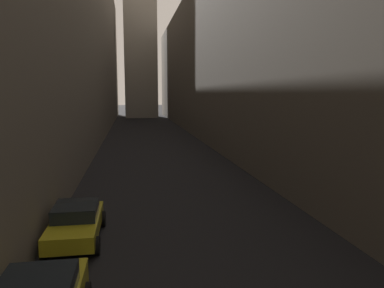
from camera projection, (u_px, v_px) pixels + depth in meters
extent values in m
plane|color=black|center=(154.00, 145.00, 38.88)|extent=(264.00, 264.00, 0.00)
cube|color=#60594F|center=(31.00, 19.00, 37.13)|extent=(13.18, 108.00, 25.58)
cube|color=#60594F|center=(264.00, 56.00, 41.54)|extent=(14.15, 108.00, 19.16)
cube|color=#A59919|center=(76.00, 225.00, 13.59)|extent=(1.68, 4.06, 0.55)
cube|color=black|center=(76.00, 211.00, 13.64)|extent=(1.55, 1.80, 0.48)
cylinder|color=black|center=(60.00, 221.00, 14.84)|extent=(0.22, 0.63, 0.63)
cylinder|color=black|center=(103.00, 219.00, 15.11)|extent=(0.22, 0.63, 0.63)
cylinder|color=black|center=(44.00, 249.00, 12.14)|extent=(0.22, 0.63, 0.63)
cylinder|color=black|center=(96.00, 246.00, 12.41)|extent=(0.22, 0.63, 0.63)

